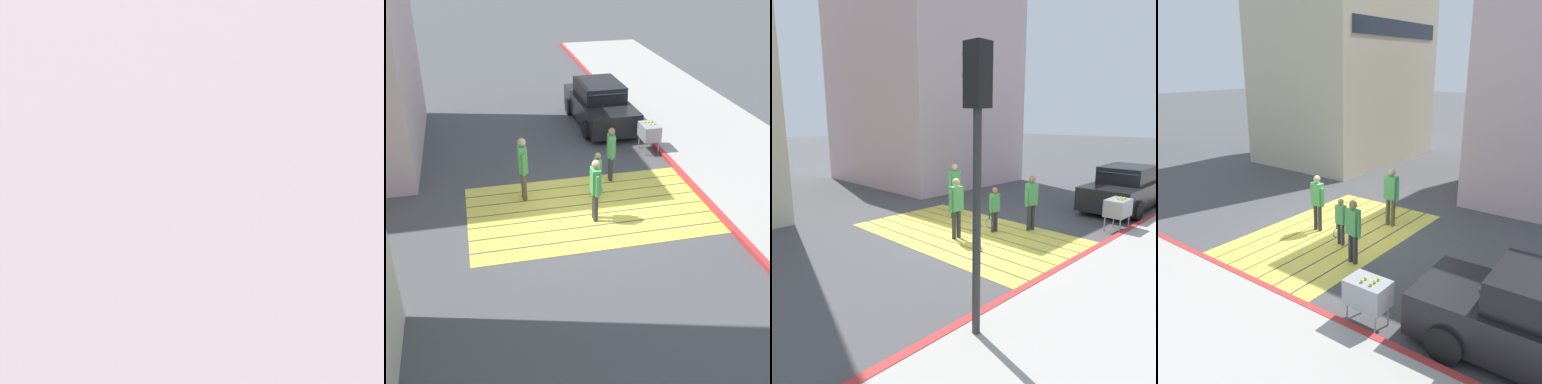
{
  "view_description": "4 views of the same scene",
  "coord_description": "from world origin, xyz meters",
  "views": [
    {
      "loc": [
        13.59,
        -3.89,
        4.64
      ],
      "look_at": [
        0.69,
        -0.0,
        1.04
      ],
      "focal_mm": 33.06,
      "sensor_mm": 36.0,
      "label": 1
    },
    {
      "loc": [
        2.86,
        11.05,
        6.79
      ],
      "look_at": [
        0.49,
        0.83,
        1.04
      ],
      "focal_mm": 46.28,
      "sensor_mm": 36.0,
      "label": 2
    },
    {
      "loc": [
        -6.91,
        7.22,
        3.27
      ],
      "look_at": [
        0.11,
        0.08,
        1.23
      ],
      "focal_mm": 33.92,
      "sensor_mm": 36.0,
      "label": 3
    },
    {
      "loc": [
        -8.34,
        -7.08,
        4.76
      ],
      "look_at": [
        0.79,
        -0.05,
        1.1
      ],
      "focal_mm": 37.99,
      "sensor_mm": 36.0,
      "label": 4
    }
  ],
  "objects": [
    {
      "name": "curb_painted",
      "position": [
        -3.25,
        0.0,
        0.07
      ],
      "size": [
        0.16,
        40.0,
        0.13
      ],
      "primitive_type": "cube",
      "color": "#BC3333",
      "rests_on": "ground"
    },
    {
      "name": "building_far_north",
      "position": [
        8.5,
        6.16,
        5.68
      ],
      "size": [
        8.0,
        6.03,
        11.37
      ],
      "color": "beige",
      "rests_on": "ground"
    },
    {
      "name": "ground_plane",
      "position": [
        0.0,
        0.0,
        0.0
      ],
      "size": [
        120.0,
        120.0,
        0.0
      ],
      "primitive_type": "plane",
      "color": "#4C4C4F"
    },
    {
      "name": "crosswalk_stripes",
      "position": [
        0.0,
        -0.0,
        0.01
      ],
      "size": [
        6.4,
        3.8,
        0.01
      ],
      "color": "#EAD64C",
      "rests_on": "ground"
    },
    {
      "name": "pedestrian_adult_side",
      "position": [
        1.59,
        -0.99,
        1.05
      ],
      "size": [
        0.23,
        0.53,
        1.81
      ],
      "color": "brown",
      "rests_on": "ground"
    },
    {
      "name": "tennis_ball_cart",
      "position": [
        -2.9,
        -3.31,
        0.7
      ],
      "size": [
        0.56,
        0.8,
        1.02
      ],
      "color": "#99999E",
      "rests_on": "ground"
    },
    {
      "name": "pedestrian_adult_lead",
      "position": [
        -0.03,
        0.52,
        0.99
      ],
      "size": [
        0.23,
        0.5,
        1.69
      ],
      "color": "#333338",
      "rests_on": "ground"
    },
    {
      "name": "pedestrian_adult_trailing",
      "position": [
        -1.06,
        -1.56,
        0.96
      ],
      "size": [
        0.26,
        0.48,
        1.64
      ],
      "color": "#333338",
      "rests_on": "ground"
    },
    {
      "name": "pedestrian_child_with_racket",
      "position": [
        -0.41,
        -0.65,
        0.75
      ],
      "size": [
        0.28,
        0.41,
        1.33
      ],
      "color": "#333338",
      "rests_on": "ground"
    }
  ]
}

